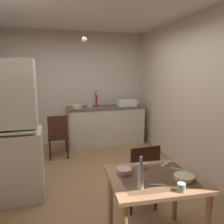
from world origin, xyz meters
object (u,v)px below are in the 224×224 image
Objects in this scene: sink_basin at (126,103)px; mug_tall at (181,187)px; hand_pump at (96,100)px; chair_by_counter at (58,135)px; glass_bottle at (141,175)px; dining_table at (155,188)px; mixing_bowl_counter at (77,107)px; chair_far_side at (141,174)px; hutch_cabinet at (4,137)px; serving_bowl_wide at (184,177)px.

sink_basin is 6.10× the size of mug_tall.
hand_pump is 1.30m from chair_by_counter.
dining_table is at bearing 35.39° from glass_bottle.
glass_bottle reaches higher than mixing_bowl_counter.
chair_far_side is at bearing -89.51° from hand_pump.
hutch_cabinet is 10.01× the size of serving_bowl_wide.
mug_tall is at bearing -72.45° from dining_table.
hutch_cabinet is 4.33× the size of sink_basin.
sink_basin is at bearing 72.94° from glass_bottle.
glass_bottle is at bearing -87.21° from mixing_bowl_counter.
hand_pump reaches higher than chair_by_counter.
mug_tall is at bearing -22.99° from glass_bottle.
hand_pump is 0.45× the size of chair_far_side.
chair_far_side is at bearing 100.71° from serving_bowl_wide.
chair_far_side is 0.97× the size of chair_by_counter.
hutch_cabinet is at bearing 132.99° from glass_bottle.
chair_by_counter reaches higher than dining_table.
dining_table is at bearing 153.72° from serving_bowl_wide.
glass_bottle is at bearing -47.01° from hutch_cabinet.
serving_bowl_wide is at bearing -99.72° from sink_basin.
glass_bottle is (-0.33, -0.76, 0.39)m from chair_far_side.
sink_basin is 0.49× the size of chair_by_counter.
hand_pump is 0.50m from mixing_bowl_counter.
hutch_cabinet is 3.06m from sink_basin.
chair_far_side reaches higher than dining_table.
hutch_cabinet is 2.06m from dining_table.
mug_tall reaches higher than serving_bowl_wide.
dining_table is 0.35m from mug_tall.
mug_tall is (0.09, -0.30, 0.15)m from dining_table.
hand_pump is at bearing 49.73° from hutch_cabinet.
mug_tall is at bearing -90.62° from chair_far_side.
chair_by_counter is at bearing -128.29° from mixing_bowl_counter.
sink_basin is at bearing -3.55° from hand_pump.
hand_pump is at bearing 11.50° from mixing_bowl_counter.
chair_by_counter is 12.44× the size of mug_tall.
chair_far_side is at bearing 89.38° from mug_tall.
serving_bowl_wide is (1.82, -1.41, -0.13)m from hutch_cabinet.
serving_bowl_wide is at bearing 5.26° from glass_bottle.
sink_basin is 1.20m from mixing_bowl_counter.
sink_basin is at bearing 38.72° from hutch_cabinet.
serving_bowl_wide is at bearing -79.29° from chair_far_side.
mug_tall is at bearing -43.50° from hutch_cabinet.
hand_pump is at bearing 90.21° from mug_tall.
chair_far_side is (0.49, -2.56, -0.48)m from mixing_bowl_counter.
chair_by_counter is (-0.46, -0.58, -0.47)m from mixing_bowl_counter.
sink_basin is 3.53m from glass_bottle.
glass_bottle is (-0.31, -3.41, -0.22)m from hand_pump.
hand_pump reaches higher than mixing_bowl_counter.
hand_pump is (-0.73, 0.05, 0.09)m from sink_basin.
chair_by_counter is at bearing 60.26° from hutch_cabinet.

